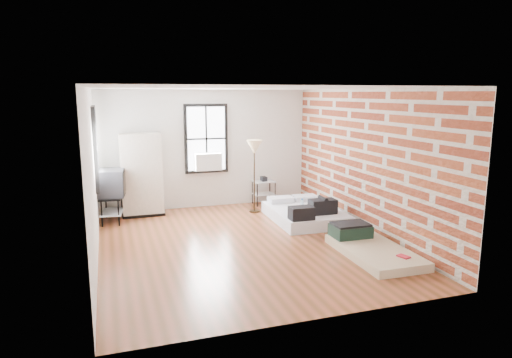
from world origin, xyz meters
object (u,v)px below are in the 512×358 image
object	(u,v)px
mattress_bare	(369,246)
tv_stand	(111,185)
mattress_main	(305,213)
wardrobe	(142,175)
floor_lamp	(254,151)
side_table	(264,186)

from	to	relation	value
mattress_bare	tv_stand	world-z (taller)	tv_stand
mattress_main	wardrobe	bearing A→B (deg)	155.96
mattress_bare	floor_lamp	distance (m)	3.65
mattress_main	wardrobe	size ratio (longest dim) A/B	1.05
wardrobe	side_table	bearing A→B (deg)	0.57
mattress_main	side_table	bearing A→B (deg)	104.54
side_table	floor_lamp	size ratio (longest dim) A/B	0.42
mattress_main	mattress_bare	bearing A→B (deg)	-83.62
floor_lamp	mattress_main	bearing A→B (deg)	-51.48
floor_lamp	mattress_bare	bearing A→B (deg)	-72.74
mattress_main	tv_stand	size ratio (longest dim) A/B	1.70
mattress_main	mattress_bare	world-z (taller)	mattress_main
tv_stand	side_table	bearing A→B (deg)	15.24
wardrobe	floor_lamp	size ratio (longest dim) A/B	1.10
mattress_bare	tv_stand	distance (m)	5.40
wardrobe	side_table	size ratio (longest dim) A/B	2.63
wardrobe	floor_lamp	xyz separation A→B (m)	(2.47, -0.54, 0.52)
side_table	floor_lamp	bearing A→B (deg)	-125.81
wardrobe	mattress_bare	bearing A→B (deg)	-48.28
side_table	wardrobe	bearing A→B (deg)	-178.62
side_table	tv_stand	world-z (taller)	tv_stand
wardrobe	tv_stand	distance (m)	0.78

